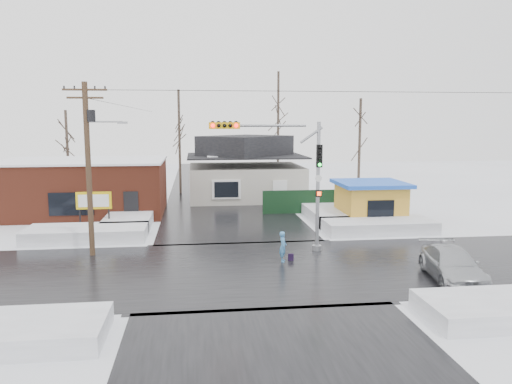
{
  "coord_description": "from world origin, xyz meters",
  "views": [
    {
      "loc": [
        -2.53,
        -22.96,
        7.05
      ],
      "look_at": [
        0.91,
        5.11,
        3.0
      ],
      "focal_mm": 35.0,
      "sensor_mm": 36.0,
      "label": 1
    }
  ],
  "objects": [
    {
      "name": "kiosk",
      "position": [
        9.5,
        9.99,
        1.46
      ],
      "size": [
        4.6,
        4.6,
        2.88
      ],
      "color": "gold",
      "rests_on": "ground"
    },
    {
      "name": "snowbank_nside_w",
      "position": [
        -7.0,
        12.0,
        0.4
      ],
      "size": [
        3.0,
        8.0,
        0.8
      ],
      "primitive_type": "cube",
      "color": "white",
      "rests_on": "ground"
    },
    {
      "name": "road_ew",
      "position": [
        0.0,
        0.0,
        0.01
      ],
      "size": [
        120.0,
        10.0,
        0.02
      ],
      "primitive_type": "cube",
      "color": "black",
      "rests_on": "ground"
    },
    {
      "name": "marquee_sign",
      "position": [
        -9.0,
        9.49,
        1.92
      ],
      "size": [
        2.2,
        0.21,
        2.55
      ],
      "color": "black",
      "rests_on": "ground"
    },
    {
      "name": "shopping_bag",
      "position": [
        2.21,
        1.2,
        0.17
      ],
      "size": [
        0.29,
        0.15,
        0.35
      ],
      "primitive_type": "cube",
      "rotation": [
        0.0,
        0.0,
        -0.1
      ],
      "color": "black",
      "rests_on": "ground"
    },
    {
      "name": "snowbank_nside_e",
      "position": [
        7.0,
        12.0,
        0.4
      ],
      "size": [
        3.0,
        8.0,
        0.8
      ],
      "primitive_type": "cube",
      "color": "white",
      "rests_on": "ground"
    },
    {
      "name": "fence",
      "position": [
        6.5,
        14.0,
        0.9
      ],
      "size": [
        8.0,
        0.12,
        1.8
      ],
      "primitive_type": "cube",
      "color": "black",
      "rests_on": "ground"
    },
    {
      "name": "traffic_signal",
      "position": [
        2.43,
        2.97,
        4.54
      ],
      "size": [
        6.05,
        0.68,
        7.0
      ],
      "color": "gray",
      "rests_on": "ground"
    },
    {
      "name": "brick_building",
      "position": [
        -11.0,
        15.99,
        2.08
      ],
      "size": [
        12.2,
        8.2,
        4.12
      ],
      "color": "maroon",
      "rests_on": "ground"
    },
    {
      "name": "ground",
      "position": [
        0.0,
        0.0,
        0.0
      ],
      "size": [
        120.0,
        120.0,
        0.0
      ],
      "primitive_type": "plane",
      "color": "white",
      "rests_on": "ground"
    },
    {
      "name": "snowbank_nw",
      "position": [
        -9.0,
        7.0,
        0.4
      ],
      "size": [
        7.0,
        3.0,
        0.8
      ],
      "primitive_type": "cube",
      "color": "white",
      "rests_on": "ground"
    },
    {
      "name": "tree_far_right",
      "position": [
        12.0,
        20.0,
        7.16
      ],
      "size": [
        3.0,
        3.0,
        9.0
      ],
      "color": "#332821",
      "rests_on": "ground"
    },
    {
      "name": "tree_far_west",
      "position": [
        -14.0,
        24.0,
        6.36
      ],
      "size": [
        3.0,
        3.0,
        8.0
      ],
      "color": "#332821",
      "rests_on": "ground"
    },
    {
      "name": "house",
      "position": [
        2.0,
        22.0,
        2.62
      ],
      "size": [
        10.4,
        8.4,
        5.76
      ],
      "color": "beige",
      "rests_on": "ground"
    },
    {
      "name": "tree_far_left",
      "position": [
        -4.0,
        26.0,
        7.95
      ],
      "size": [
        3.0,
        3.0,
        10.0
      ],
      "color": "#332821",
      "rests_on": "ground"
    },
    {
      "name": "tree_far_mid",
      "position": [
        6.0,
        28.0,
        9.54
      ],
      "size": [
        3.0,
        3.0,
        12.0
      ],
      "color": "#332821",
      "rests_on": "ground"
    },
    {
      "name": "pedestrian",
      "position": [
        1.78,
        1.07,
        0.77
      ],
      "size": [
        0.45,
        0.61,
        1.54
      ],
      "primitive_type": "imported",
      "rotation": [
        0.0,
        0.0,
        1.42
      ],
      "color": "#4689C4",
      "rests_on": "ground"
    },
    {
      "name": "snowbank_ne",
      "position": [
        9.0,
        7.0,
        0.4
      ],
      "size": [
        7.0,
        3.0,
        0.8
      ],
      "primitive_type": "cube",
      "color": "white",
      "rests_on": "ground"
    },
    {
      "name": "utility_pole",
      "position": [
        -7.93,
        3.5,
        5.11
      ],
      "size": [
        3.15,
        0.44,
        9.0
      ],
      "color": "#382619",
      "rests_on": "ground"
    },
    {
      "name": "road_ns",
      "position": [
        0.0,
        0.0,
        0.01
      ],
      "size": [
        10.0,
        120.0,
        0.02
      ],
      "primitive_type": "cube",
      "color": "black",
      "rests_on": "ground"
    },
    {
      "name": "car",
      "position": [
        8.72,
        -2.74,
        0.7
      ],
      "size": [
        2.7,
        5.08,
        1.4
      ],
      "primitive_type": "imported",
      "rotation": [
        0.0,
        0.0,
        -0.16
      ],
      "color": "#B0B3B8",
      "rests_on": "ground"
    }
  ]
}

